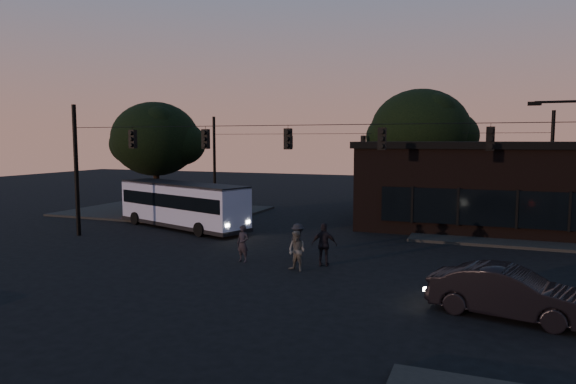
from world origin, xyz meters
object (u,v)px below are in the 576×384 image
(building, at_px, (487,184))
(car, at_px, (509,292))
(pedestrian_c, at_px, (324,245))
(pedestrian_b, at_px, (297,251))
(bus, at_px, (182,203))
(pedestrian_d, at_px, (298,242))
(pedestrian_a, at_px, (243,244))

(building, xyz_separation_m, car, (0.67, -17.99, -1.92))
(building, relative_size, pedestrian_c, 8.09)
(pedestrian_c, bearing_deg, building, -124.28)
(pedestrian_b, bearing_deg, bus, 162.00)
(pedestrian_d, bearing_deg, bus, 11.49)
(pedestrian_d, bearing_deg, building, -80.96)
(bus, height_order, pedestrian_b, bus)
(pedestrian_b, bearing_deg, car, -2.93)
(bus, relative_size, car, 2.16)
(car, xyz_separation_m, pedestrian_b, (-8.10, 2.99, 0.06))
(bus, distance_m, pedestrian_c, 12.73)
(pedestrian_a, distance_m, pedestrian_c, 3.71)
(bus, relative_size, pedestrian_a, 6.14)
(car, relative_size, pedestrian_a, 2.85)
(pedestrian_a, height_order, pedestrian_d, pedestrian_d)
(building, distance_m, pedestrian_c, 15.40)
(pedestrian_b, relative_size, pedestrian_d, 1.01)
(pedestrian_c, bearing_deg, pedestrian_a, 0.27)
(pedestrian_b, xyz_separation_m, pedestrian_c, (0.83, 1.20, 0.10))
(building, distance_m, pedestrian_d, 15.50)
(building, relative_size, car, 3.23)
(building, xyz_separation_m, pedestrian_a, (-10.26, -14.38, -1.87))
(pedestrian_a, relative_size, pedestrian_c, 0.88)
(car, relative_size, pedestrian_b, 2.81)
(car, bearing_deg, pedestrian_a, 84.65)
(car, xyz_separation_m, pedestrian_d, (-8.75, 4.90, 0.06))
(pedestrian_b, xyz_separation_m, pedestrian_d, (-0.65, 1.91, -0.01))
(car, xyz_separation_m, pedestrian_c, (-7.27, 4.19, 0.17))
(pedestrian_d, bearing_deg, pedestrian_b, 149.45)
(pedestrian_a, relative_size, pedestrian_b, 0.99)
(bus, bearing_deg, pedestrian_a, -22.11)
(car, distance_m, pedestrian_c, 8.39)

